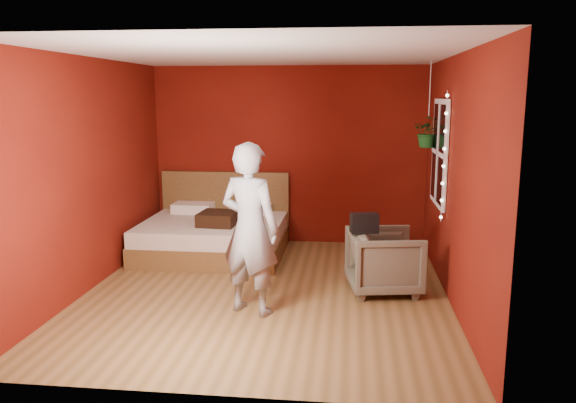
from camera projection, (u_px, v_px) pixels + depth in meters
name	position (u px, v px, depth m)	size (l,w,h in m)	color
floor	(266.00, 291.00, 6.32)	(4.50, 4.50, 0.00)	brown
room_walls	(265.00, 142.00, 6.01)	(4.04, 4.54, 2.62)	maroon
window	(439.00, 153.00, 6.70)	(0.05, 0.97, 1.27)	white
fairy_lights	(444.00, 158.00, 6.19)	(0.04, 0.04, 1.45)	silver
bed	(215.00, 234.00, 7.82)	(1.92, 1.63, 1.06)	brown
person	(250.00, 229.00, 5.57)	(0.63, 0.42, 1.74)	gray
armchair	(384.00, 261.00, 6.27)	(0.75, 0.78, 0.71)	#64634F
handbag	(364.00, 223.00, 6.09)	(0.30, 0.15, 0.21)	black
throw_pillow	(218.00, 218.00, 7.45)	(0.48, 0.48, 0.17)	black
hanging_plant	(428.00, 132.00, 7.10)	(0.39, 0.35, 1.08)	silver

